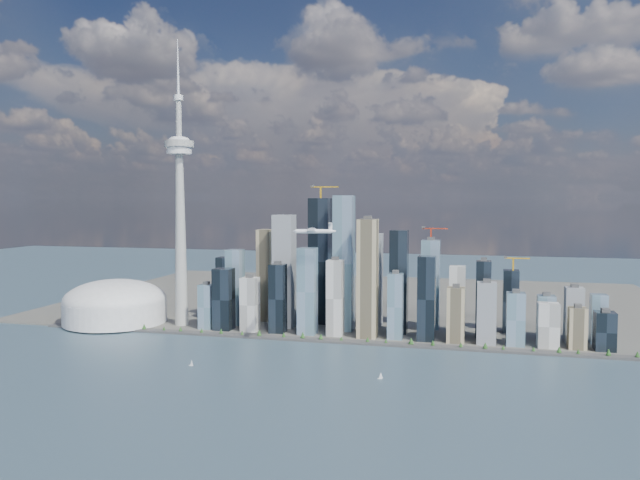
% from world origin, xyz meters
% --- Properties ---
extents(ground, '(4000.00, 4000.00, 0.00)m').
position_xyz_m(ground, '(0.00, 0.00, 0.00)').
color(ground, '#2D404F').
rests_on(ground, ground).
extents(seawall, '(1100.00, 22.00, 4.00)m').
position_xyz_m(seawall, '(0.00, 250.00, 2.00)').
color(seawall, '#383838').
rests_on(seawall, ground).
extents(land, '(1400.00, 900.00, 3.00)m').
position_xyz_m(land, '(0.00, 700.00, 1.50)').
color(land, '#4C4C47').
rests_on(land, ground).
extents(shoreline_trees, '(960.53, 7.20, 8.80)m').
position_xyz_m(shoreline_trees, '(0.00, 250.00, 8.78)').
color(shoreline_trees, '#3F2D1E').
rests_on(shoreline_trees, seawall).
extents(skyscraper_cluster, '(736.00, 142.00, 274.03)m').
position_xyz_m(skyscraper_cluster, '(59.61, 336.81, 85.38)').
color(skyscraper_cluster, black).
rests_on(skyscraper_cluster, land).
extents(needle_tower, '(56.00, 56.00, 550.50)m').
position_xyz_m(needle_tower, '(-300.00, 310.00, 235.84)').
color(needle_tower, '#9D9D98').
rests_on(needle_tower, land).
extents(dome_stadium, '(200.00, 200.00, 86.00)m').
position_xyz_m(dome_stadium, '(-440.00, 300.00, 39.44)').
color(dome_stadium, silver).
rests_on(dome_stadium, land).
extents(airplane, '(69.09, 61.55, 17.00)m').
position_xyz_m(airplane, '(5.82, 167.59, 199.21)').
color(airplane, white).
rests_on(airplane, ground).
extents(sailboat_west, '(7.43, 3.31, 10.27)m').
position_xyz_m(sailboat_west, '(-154.06, 48.95, 3.30)').
color(sailboat_west, white).
rests_on(sailboat_west, ground).
extents(sailboat_east, '(7.45, 2.54, 10.31)m').
position_xyz_m(sailboat_east, '(131.41, 51.03, 3.31)').
color(sailboat_east, white).
rests_on(sailboat_east, ground).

